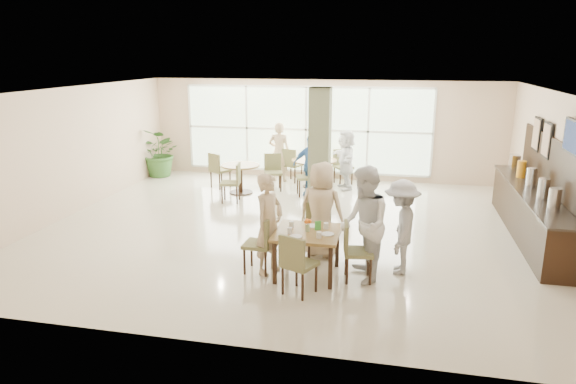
% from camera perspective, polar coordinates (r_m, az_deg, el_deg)
% --- Properties ---
extents(ground, '(10.00, 10.00, 0.00)m').
position_cam_1_polar(ground, '(10.66, 0.31, -4.00)').
color(ground, beige).
rests_on(ground, ground).
extents(room_shell, '(10.00, 10.00, 10.00)m').
position_cam_1_polar(room_shell, '(10.23, 0.32, 5.04)').
color(room_shell, white).
rests_on(room_shell, ground).
extents(window_bank, '(7.00, 0.04, 7.00)m').
position_cam_1_polar(window_bank, '(14.70, 2.00, 6.93)').
color(window_bank, silver).
rests_on(window_bank, ground).
extents(column, '(0.45, 0.45, 2.80)m').
position_cam_1_polar(column, '(11.38, 3.55, 4.49)').
color(column, '#5F6949').
rests_on(column, ground).
extents(main_table, '(1.04, 1.04, 0.75)m').
position_cam_1_polar(main_table, '(8.25, 2.18, -4.94)').
color(main_table, brown).
rests_on(main_table, ground).
extents(round_table_left, '(0.99, 0.99, 0.75)m').
position_cam_1_polar(round_table_left, '(13.24, -5.29, 2.21)').
color(round_table_left, brown).
rests_on(round_table_left, ground).
extents(round_table_right, '(1.21, 1.21, 0.75)m').
position_cam_1_polar(round_table_right, '(13.80, 2.92, 2.98)').
color(round_table_right, brown).
rests_on(round_table_right, ground).
extents(chairs_main_table, '(2.13, 2.05, 0.95)m').
position_cam_1_polar(chairs_main_table, '(8.33, 2.31, -6.14)').
color(chairs_main_table, brown).
rests_on(chairs_main_table, ground).
extents(chairs_table_left, '(2.05, 1.84, 0.95)m').
position_cam_1_polar(chairs_table_left, '(13.25, -5.19, 1.90)').
color(chairs_table_left, brown).
rests_on(chairs_table_left, ground).
extents(chairs_table_right, '(2.02, 2.02, 0.95)m').
position_cam_1_polar(chairs_table_right, '(13.85, 2.91, 2.52)').
color(chairs_table_right, brown).
rests_on(chairs_table_right, ground).
extents(tabletop_clutter, '(0.77, 0.76, 0.21)m').
position_cam_1_polar(tabletop_clutter, '(8.18, 2.34, -4.05)').
color(tabletop_clutter, white).
rests_on(tabletop_clutter, main_table).
extents(buffet_counter, '(0.64, 4.70, 1.95)m').
position_cam_1_polar(buffet_counter, '(11.09, 25.41, -1.76)').
color(buffet_counter, black).
rests_on(buffet_counter, ground).
extents(wall_tv, '(0.06, 1.00, 0.58)m').
position_cam_1_polar(wall_tv, '(9.79, 29.22, 5.31)').
color(wall_tv, black).
rests_on(wall_tv, ground).
extents(framed_art_a, '(0.05, 0.55, 0.70)m').
position_cam_1_polar(framed_art_a, '(11.35, 26.83, 5.18)').
color(framed_art_a, black).
rests_on(framed_art_a, ground).
extents(framed_art_b, '(0.05, 0.55, 0.70)m').
position_cam_1_polar(framed_art_b, '(12.12, 25.92, 5.82)').
color(framed_art_b, black).
rests_on(framed_art_b, ground).
extents(potted_plant, '(1.65, 1.65, 1.42)m').
position_cam_1_polar(potted_plant, '(15.41, -13.95, 4.28)').
color(potted_plant, '#305D25').
rests_on(potted_plant, ground).
extents(teen_left, '(0.60, 0.71, 1.66)m').
position_cam_1_polar(teen_left, '(8.32, -2.13, -3.56)').
color(teen_left, tan).
rests_on(teen_left, ground).
extents(teen_far, '(0.91, 0.62, 1.70)m').
position_cam_1_polar(teen_far, '(9.01, 3.72, -1.96)').
color(teen_far, tan).
rests_on(teen_far, ground).
extents(teen_right, '(0.90, 1.04, 1.85)m').
position_cam_1_polar(teen_right, '(8.08, 8.45, -3.60)').
color(teen_right, white).
rests_on(teen_right, ground).
extents(teen_standing, '(0.62, 1.03, 1.56)m').
position_cam_1_polar(teen_standing, '(8.52, 12.43, -3.82)').
color(teen_standing, '#A0A0A2').
rests_on(teen_standing, ground).
extents(adult_a, '(0.94, 0.59, 1.54)m').
position_cam_1_polar(adult_a, '(12.92, 2.50, 2.95)').
color(adult_a, '#3B6FB1').
rests_on(adult_a, ground).
extents(adult_b, '(1.07, 1.59, 1.58)m').
position_cam_1_polar(adult_b, '(13.63, 6.45, 3.59)').
color(adult_b, white).
rests_on(adult_b, ground).
extents(adult_standing, '(0.62, 0.41, 1.67)m').
position_cam_1_polar(adult_standing, '(14.36, -0.98, 4.47)').
color(adult_standing, tan).
rests_on(adult_standing, ground).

